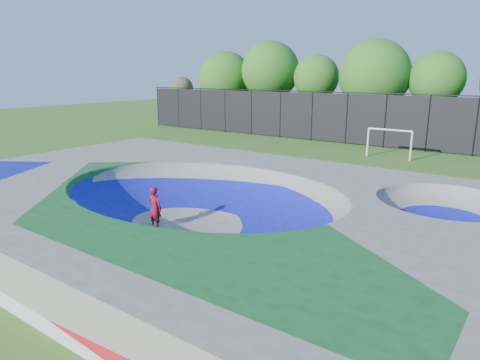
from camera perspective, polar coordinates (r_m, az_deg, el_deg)
name	(u,v)px	position (r m, az deg, el deg)	size (l,w,h in m)	color
ground	(201,227)	(15.80, -5.28, -6.22)	(120.00, 120.00, 0.00)	#345C19
skate_deck	(200,207)	(15.56, -5.34, -3.63)	(22.00, 14.00, 1.50)	gray
skater	(155,208)	(15.68, -11.26, -3.64)	(0.56, 0.37, 1.54)	red
skateboard	(156,227)	(15.92, -11.14, -6.20)	(0.78, 0.22, 0.05)	black
soccer_goal	(389,138)	(29.67, 19.29, 5.30)	(2.93, 0.12, 1.93)	silver
fence	(385,120)	(33.77, 18.81, 7.61)	(48.09, 0.09, 4.04)	black
treeline	(416,78)	(38.47, 22.39, 12.41)	(52.42, 7.83, 8.57)	#493A24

